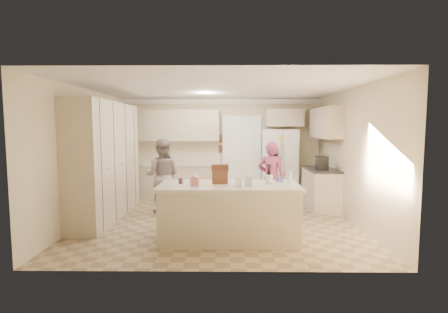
{
  "coord_description": "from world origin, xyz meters",
  "views": [
    {
      "loc": [
        0.17,
        -6.31,
        1.85
      ],
      "look_at": [
        0.1,
        0.35,
        1.25
      ],
      "focal_mm": 26.0,
      "sensor_mm": 36.0,
      "label": 1
    }
  ],
  "objects_px": {
    "refrigerator": "(280,164)",
    "teen_girl": "(271,178)",
    "coffee_maker": "(322,163)",
    "tissue_box": "(195,181)",
    "island_base": "(229,213)",
    "teen_boy": "(162,176)",
    "dollhouse_body": "(220,177)",
    "utensil_crock": "(269,179)"
  },
  "relations": [
    {
      "from": "refrigerator",
      "to": "utensil_crock",
      "type": "distance_m",
      "value": 3.17
    },
    {
      "from": "teen_girl",
      "to": "tissue_box",
      "type": "bearing_deg",
      "value": 67.66
    },
    {
      "from": "refrigerator",
      "to": "tissue_box",
      "type": "bearing_deg",
      "value": -114.52
    },
    {
      "from": "refrigerator",
      "to": "teen_girl",
      "type": "height_order",
      "value": "refrigerator"
    },
    {
      "from": "island_base",
      "to": "utensil_crock",
      "type": "xyz_separation_m",
      "value": [
        0.65,
        0.05,
        0.56
      ]
    },
    {
      "from": "coffee_maker",
      "to": "teen_girl",
      "type": "distance_m",
      "value": 1.24
    },
    {
      "from": "teen_boy",
      "to": "utensil_crock",
      "type": "bearing_deg",
      "value": 145.25
    },
    {
      "from": "refrigerator",
      "to": "teen_boy",
      "type": "xyz_separation_m",
      "value": [
        -2.77,
        -1.42,
        -0.09
      ]
    },
    {
      "from": "teen_girl",
      "to": "dollhouse_body",
      "type": "bearing_deg",
      "value": 73.12
    },
    {
      "from": "tissue_box",
      "to": "teen_boy",
      "type": "xyz_separation_m",
      "value": [
        -0.89,
        1.83,
        -0.19
      ]
    },
    {
      "from": "island_base",
      "to": "tissue_box",
      "type": "height_order",
      "value": "tissue_box"
    },
    {
      "from": "coffee_maker",
      "to": "island_base",
      "type": "xyz_separation_m",
      "value": [
        -2.05,
        -1.9,
        -0.63
      ]
    },
    {
      "from": "refrigerator",
      "to": "utensil_crock",
      "type": "relative_size",
      "value": 12.0
    },
    {
      "from": "island_base",
      "to": "dollhouse_body",
      "type": "distance_m",
      "value": 0.62
    },
    {
      "from": "teen_boy",
      "to": "island_base",
      "type": "bearing_deg",
      "value": 133.83
    },
    {
      "from": "coffee_maker",
      "to": "tissue_box",
      "type": "height_order",
      "value": "coffee_maker"
    },
    {
      "from": "island_base",
      "to": "tissue_box",
      "type": "bearing_deg",
      "value": -169.7
    },
    {
      "from": "tissue_box",
      "to": "teen_boy",
      "type": "bearing_deg",
      "value": 116.01
    },
    {
      "from": "refrigerator",
      "to": "teen_boy",
      "type": "bearing_deg",
      "value": -147.39
    },
    {
      "from": "teen_boy",
      "to": "teen_girl",
      "type": "distance_m",
      "value": 2.34
    },
    {
      "from": "utensil_crock",
      "to": "dollhouse_body",
      "type": "bearing_deg",
      "value": 176.42
    },
    {
      "from": "tissue_box",
      "to": "dollhouse_body",
      "type": "xyz_separation_m",
      "value": [
        0.4,
        0.2,
        0.04
      ]
    },
    {
      "from": "island_base",
      "to": "tissue_box",
      "type": "relative_size",
      "value": 15.71
    },
    {
      "from": "island_base",
      "to": "teen_boy",
      "type": "relative_size",
      "value": 1.37
    },
    {
      "from": "coffee_maker",
      "to": "teen_boy",
      "type": "relative_size",
      "value": 0.19
    },
    {
      "from": "tissue_box",
      "to": "dollhouse_body",
      "type": "height_order",
      "value": "dollhouse_body"
    },
    {
      "from": "coffee_maker",
      "to": "refrigerator",
      "type": "bearing_deg",
      "value": 120.18
    },
    {
      "from": "refrigerator",
      "to": "coffee_maker",
      "type": "xyz_separation_m",
      "value": [
        0.73,
        -1.25,
        0.17
      ]
    },
    {
      "from": "coffee_maker",
      "to": "teen_boy",
      "type": "distance_m",
      "value": 3.51
    },
    {
      "from": "dollhouse_body",
      "to": "teen_boy",
      "type": "xyz_separation_m",
      "value": [
        -1.29,
        1.63,
        -0.23
      ]
    },
    {
      "from": "island_base",
      "to": "teen_girl",
      "type": "height_order",
      "value": "teen_girl"
    },
    {
      "from": "refrigerator",
      "to": "dollhouse_body",
      "type": "xyz_separation_m",
      "value": [
        -1.47,
        -3.05,
        0.14
      ]
    },
    {
      "from": "refrigerator",
      "to": "teen_boy",
      "type": "relative_size",
      "value": 1.12
    },
    {
      "from": "teen_boy",
      "to": "refrigerator",
      "type": "bearing_deg",
      "value": -148.85
    },
    {
      "from": "tissue_box",
      "to": "teen_girl",
      "type": "relative_size",
      "value": 0.09
    },
    {
      "from": "teen_girl",
      "to": "island_base",
      "type": "bearing_deg",
      "value": 78.84
    },
    {
      "from": "dollhouse_body",
      "to": "teen_boy",
      "type": "distance_m",
      "value": 2.09
    },
    {
      "from": "coffee_maker",
      "to": "teen_girl",
      "type": "xyz_separation_m",
      "value": [
        -1.15,
        -0.33,
        -0.29
      ]
    },
    {
      "from": "refrigerator",
      "to": "teen_girl",
      "type": "bearing_deg",
      "value": -99.72
    },
    {
      "from": "tissue_box",
      "to": "dollhouse_body",
      "type": "distance_m",
      "value": 0.45
    },
    {
      "from": "utensil_crock",
      "to": "dollhouse_body",
      "type": "xyz_separation_m",
      "value": [
        -0.8,
        0.05,
        0.04
      ]
    },
    {
      "from": "tissue_box",
      "to": "teen_boy",
      "type": "relative_size",
      "value": 0.09
    }
  ]
}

